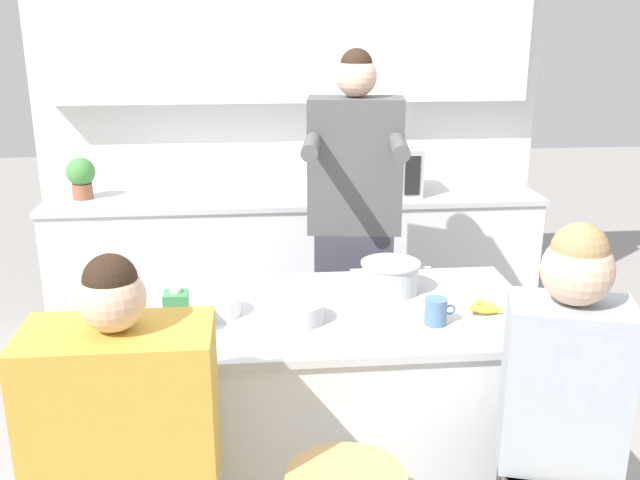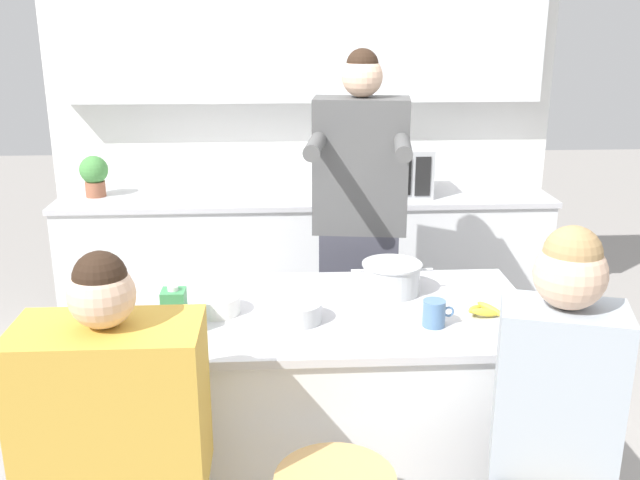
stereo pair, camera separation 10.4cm
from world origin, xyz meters
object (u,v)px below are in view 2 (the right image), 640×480
at_px(coffee_cup_near, 434,313).
at_px(banana_bunch, 483,310).
at_px(person_cooking, 359,248).
at_px(microwave, 388,171).
at_px(person_seated_near, 549,466).
at_px(juice_carton, 174,312).
at_px(kitchen_island, 321,411).
at_px(cooking_pot, 392,278).
at_px(potted_plant, 94,174).
at_px(fruit_bowl, 217,304).

xyz_separation_m(coffee_cup_near, banana_bunch, (0.20, 0.08, -0.03)).
xyz_separation_m(person_cooking, banana_bunch, (0.37, -0.78, 0.01)).
relative_size(person_cooking, microwave, 3.78).
bearing_deg(person_seated_near, juice_carton, 172.84).
xyz_separation_m(kitchen_island, coffee_cup_near, (0.39, -0.17, 0.48)).
height_order(banana_bunch, microwave, microwave).
bearing_deg(banana_bunch, coffee_cup_near, -158.80).
xyz_separation_m(cooking_pot, coffee_cup_near, (0.10, -0.33, -0.01)).
relative_size(microwave, potted_plant, 2.02).
xyz_separation_m(kitchen_island, cooking_pot, (0.29, 0.16, 0.50)).
height_order(person_seated_near, juice_carton, person_seated_near).
distance_m(fruit_bowl, banana_bunch, 0.99).
xyz_separation_m(person_seated_near, potted_plant, (-1.86, 2.31, 0.42)).
relative_size(kitchen_island, coffee_cup_near, 14.17).
xyz_separation_m(cooking_pot, microwave, (0.19, 1.41, 0.13)).
xyz_separation_m(person_cooking, potted_plant, (-1.44, 0.92, 0.18)).
bearing_deg(coffee_cup_near, fruit_bowl, 168.28).
bearing_deg(banana_bunch, fruit_bowl, 175.06).
bearing_deg(banana_bunch, person_cooking, 115.47).
bearing_deg(person_cooking, person_seated_near, -65.16).
bearing_deg(coffee_cup_near, juice_carton, -179.01).
distance_m(juice_carton, potted_plant, 1.93).
height_order(microwave, potted_plant, microwave).
xyz_separation_m(fruit_bowl, microwave, (0.87, 1.58, 0.16)).
xyz_separation_m(kitchen_island, person_seated_near, (0.64, -0.69, 0.21)).
height_order(person_cooking, potted_plant, person_cooking).
bearing_deg(coffee_cup_near, potted_plant, 132.13).
height_order(banana_bunch, potted_plant, potted_plant).
relative_size(kitchen_island, juice_carton, 9.00).
relative_size(kitchen_island, person_cooking, 0.89).
bearing_deg(coffee_cup_near, microwave, 87.07).
bearing_deg(person_seated_near, kitchen_island, 149.32).
relative_size(person_seated_near, juice_carton, 7.87).
bearing_deg(potted_plant, person_cooking, -32.61).
relative_size(fruit_bowl, juice_carton, 0.96).
relative_size(person_seated_near, fruit_bowl, 8.16).
height_order(fruit_bowl, potted_plant, potted_plant).
xyz_separation_m(person_seated_near, microwave, (-0.16, 2.27, 0.42)).
bearing_deg(fruit_bowl, cooking_pot, 13.90).
distance_m(kitchen_island, juice_carton, 0.76).
relative_size(banana_bunch, microwave, 0.32).
bearing_deg(person_cooking, potted_plant, 155.33).
bearing_deg(fruit_bowl, banana_bunch, -4.94).
bearing_deg(person_seated_near, microwave, 110.60).
bearing_deg(potted_plant, kitchen_island, -52.95).
height_order(fruit_bowl, banana_bunch, fruit_bowl).
bearing_deg(person_seated_near, cooking_pot, 128.85).
bearing_deg(cooking_pot, person_seated_near, -67.74).
distance_m(cooking_pot, coffee_cup_near, 0.35).
bearing_deg(kitchen_island, coffee_cup_near, -23.14).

